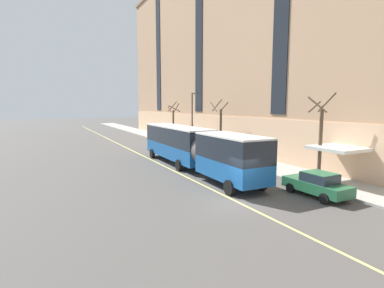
# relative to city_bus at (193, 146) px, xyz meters

# --- Properties ---
(ground_plane) EXTENTS (260.00, 260.00, 0.00)m
(ground_plane) POSITION_rel_city_bus_xyz_m (-1.52, -9.06, -2.12)
(ground_plane) COLOR #4C4947
(sidewalk) EXTENTS (4.24, 160.00, 0.15)m
(sidewalk) POSITION_rel_city_bus_xyz_m (6.84, -6.06, -2.05)
(sidewalk) COLOR #9E9B93
(sidewalk) RESTS_ON ground
(city_bus) EXTENTS (3.05, 18.47, 3.67)m
(city_bus) POSITION_rel_city_bus_xyz_m (0.00, 0.00, 0.00)
(city_bus) COLOR #19569E
(city_bus) RESTS_ON ground
(parked_car_green_2) EXTENTS (1.95, 4.26, 1.56)m
(parked_car_green_2) POSITION_rel_city_bus_xyz_m (3.43, -10.47, -1.34)
(parked_car_green_2) COLOR #23603D
(parked_car_green_2) RESTS_ON ground
(parked_car_white_3) EXTENTS (1.99, 4.43, 1.56)m
(parked_car_white_3) POSITION_rel_city_bus_xyz_m (3.66, -1.01, -1.34)
(parked_car_white_3) COLOR silver
(parked_car_white_3) RESTS_ON ground
(street_tree_mid_block) EXTENTS (1.78, 1.75, 6.51)m
(street_tree_mid_block) POSITION_rel_city_bus_xyz_m (6.82, -7.68, 1.16)
(street_tree_mid_block) COLOR brown
(street_tree_mid_block) RESTS_ON sidewalk
(street_tree_far_uptown) EXTENTS (1.87, 1.90, 6.30)m
(street_tree_far_uptown) POSITION_rel_city_bus_xyz_m (6.79, 6.37, 1.11)
(street_tree_far_uptown) COLOR brown
(street_tree_far_uptown) RESTS_ON sidewalk
(street_tree_far_downtown) EXTENTS (2.01, 2.05, 6.21)m
(street_tree_far_downtown) POSITION_rel_city_bus_xyz_m (6.83, 20.32, 1.09)
(street_tree_far_downtown) COLOR brown
(street_tree_far_downtown) RESTS_ON sidewalk
(street_lamp) EXTENTS (0.36, 1.48, 7.16)m
(street_lamp) POSITION_rel_city_bus_xyz_m (5.32, 10.50, 2.39)
(street_lamp) COLOR #2D2D30
(street_lamp) RESTS_ON sidewalk
(fire_hydrant) EXTENTS (0.42, 0.24, 0.72)m
(fire_hydrant) POSITION_rel_city_bus_xyz_m (5.22, 15.38, -1.63)
(fire_hydrant) COLOR red
(fire_hydrant) RESTS_ON sidewalk
(lane_centerline) EXTENTS (0.16, 140.00, 0.01)m
(lane_centerline) POSITION_rel_city_bus_xyz_m (-1.70, -6.06, -2.12)
(lane_centerline) COLOR #E0D66B
(lane_centerline) RESTS_ON ground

